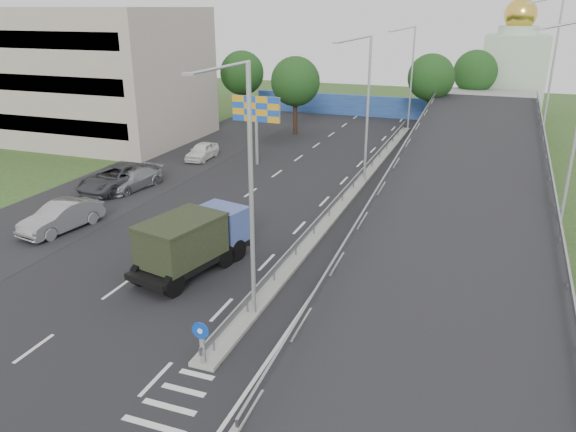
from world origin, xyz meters
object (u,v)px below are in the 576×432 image
at_px(lamp_post_mid, 365,102).
at_px(sign_bollard, 202,343).
at_px(lamp_post_near, 246,182).
at_px(church, 513,68).
at_px(lamp_post_far, 410,73).
at_px(parked_car_e, 202,151).
at_px(parked_car_d, 133,179).
at_px(dump_truck, 194,240).
at_px(parked_car_c, 117,178).
at_px(parked_car_b, 61,217).
at_px(billboard, 256,113).

bearing_deg(lamp_post_mid, sign_bollard, -90.26).
xyz_separation_m(lamp_post_near, church, (9.89, 54.00, -0.50)).
bearing_deg(lamp_post_far, church, 54.76).
bearing_deg(lamp_post_near, church, 79.62).
xyz_separation_m(lamp_post_mid, parked_car_e, (-14.11, 1.99, -5.12)).
bearing_deg(lamp_post_far, parked_car_d, -118.64).
relative_size(sign_bollard, lamp_post_mid, 0.17).
height_order(church, dump_truck, church).
distance_m(sign_bollard, parked_car_d, 22.32).
bearing_deg(parked_car_c, lamp_post_mid, 33.73).
distance_m(parked_car_d, parked_car_e, 8.98).
bearing_deg(sign_bollard, parked_car_c, 133.50).
relative_size(lamp_post_far, parked_car_b, 2.02).
bearing_deg(parked_car_e, lamp_post_mid, -11.20).
bearing_deg(lamp_post_far, lamp_post_mid, -90.00).
distance_m(billboard, dump_truck, 19.72).
height_order(parked_car_d, parked_car_e, parked_car_d).
height_order(lamp_post_mid, billboard, lamp_post_mid).
xyz_separation_m(church, billboard, (-19.00, -32.00, -1.12)).
relative_size(lamp_post_near, parked_car_c, 1.65).
bearing_deg(sign_bollard, billboard, 109.21).
bearing_deg(billboard, dump_truck, -75.62).
xyz_separation_m(sign_bollard, lamp_post_mid, (0.11, 23.83, 4.77)).
distance_m(church, parked_car_b, 54.65).
relative_size(church, parked_car_c, 2.26).
xyz_separation_m(lamp_post_far, billboard, (-9.11, -18.00, -1.62)).
distance_m(lamp_post_mid, parked_car_e, 15.14).
bearing_deg(parked_car_c, dump_truck, -31.52).
distance_m(lamp_post_mid, parked_car_c, 18.02).
distance_m(sign_bollard, lamp_post_far, 44.08).
height_order(lamp_post_mid, lamp_post_far, same).
xyz_separation_m(billboard, dump_truck, (4.86, -18.93, -2.60)).
bearing_deg(parked_car_e, billboard, -3.08).
relative_size(church, billboard, 2.51).
bearing_deg(parked_car_c, parked_car_b, -68.91).
distance_m(lamp_post_near, parked_car_b, 15.62).
distance_m(lamp_post_far, billboard, 20.24).
bearing_deg(parked_car_d, lamp_post_near, -32.16).
height_order(lamp_post_far, parked_car_d, lamp_post_far).
distance_m(lamp_post_mid, parked_car_d, 17.07).
bearing_deg(parked_car_d, lamp_post_far, 70.73).
height_order(sign_bollard, lamp_post_far, lamp_post_far).
height_order(parked_car_c, parked_car_d, parked_car_c).
relative_size(sign_bollard, lamp_post_far, 0.17).
distance_m(dump_truck, parked_car_d, 14.48).
xyz_separation_m(lamp_post_near, parked_car_e, (-14.11, 21.99, -5.12)).
xyz_separation_m(sign_bollard, lamp_post_far, (0.11, 43.83, 4.77)).
height_order(parked_car_c, parked_car_e, parked_car_c).
bearing_deg(lamp_post_near, dump_truck, 144.20).
bearing_deg(church, parked_car_c, -121.63).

